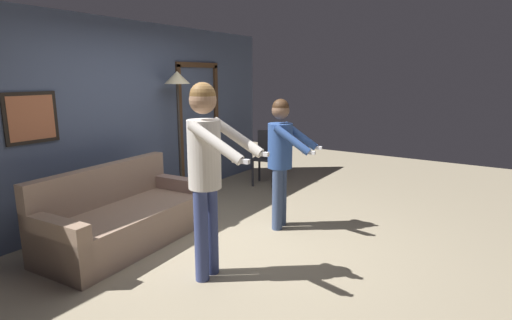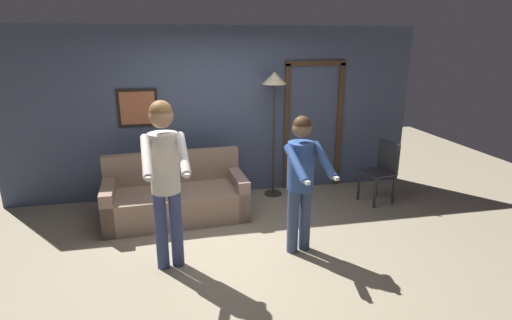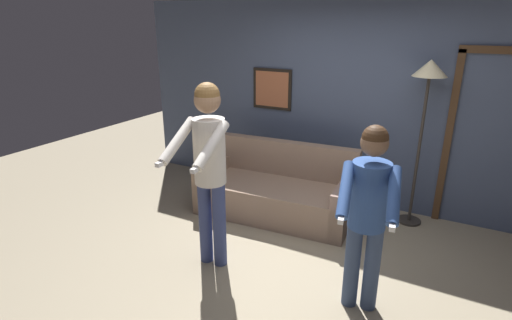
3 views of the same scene
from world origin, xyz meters
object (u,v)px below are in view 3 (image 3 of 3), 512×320
at_px(person_standing_right, 368,206).
at_px(torchiere_lamp, 428,86).
at_px(couch, 276,193).
at_px(person_standing_left, 209,159).

bearing_deg(person_standing_right, torchiere_lamp, 85.53).
bearing_deg(couch, person_standing_left, -93.63).
relative_size(couch, person_standing_left, 1.07).
height_order(torchiere_lamp, person_standing_left, torchiere_lamp).
xyz_separation_m(couch, person_standing_right, (1.39, -1.25, 0.68)).
relative_size(couch, torchiere_lamp, 1.01).
height_order(couch, torchiere_lamp, torchiere_lamp).
relative_size(couch, person_standing_right, 1.22).
relative_size(torchiere_lamp, person_standing_left, 1.06).
xyz_separation_m(person_standing_left, person_standing_right, (1.47, 0.06, -0.16)).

